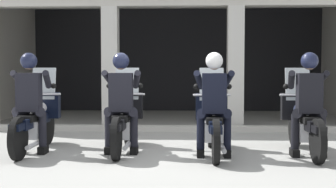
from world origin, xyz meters
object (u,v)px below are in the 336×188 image
at_px(motorcycle_far_left, 36,120).
at_px(police_officer_far_left, 30,94).
at_px(motorcycle_center_left, 124,120).
at_px(motorcycle_far_right, 304,122).
at_px(police_officer_center_right, 214,95).
at_px(motorcycle_center_right, 213,122).
at_px(police_officer_center_left, 121,94).
at_px(police_officer_far_right, 309,95).

distance_m(motorcycle_far_left, police_officer_far_left, 0.52).
distance_m(police_officer_far_left, motorcycle_center_left, 1.53).
bearing_deg(motorcycle_center_left, police_officer_far_left, -169.53).
relative_size(police_officer_far_left, motorcycle_center_left, 0.78).
relative_size(motorcycle_center_left, motorcycle_far_right, 1.00).
bearing_deg(motorcycle_far_left, police_officer_center_right, -17.34).
bearing_deg(motorcycle_far_left, motorcycle_center_right, -11.73).
distance_m(motorcycle_far_left, motorcycle_far_right, 4.30).
distance_m(motorcycle_center_left, motorcycle_far_right, 2.87).
height_order(motorcycle_center_left, police_officer_center_right, police_officer_center_right).
distance_m(motorcycle_center_left, police_officer_center_left, 0.52).
distance_m(police_officer_center_left, motorcycle_far_right, 2.91).
xyz_separation_m(police_officer_center_right, police_officer_far_right, (1.43, 0.09, 0.00)).
height_order(police_officer_center_right, police_officer_far_right, same).
relative_size(police_officer_center_right, motorcycle_far_right, 0.78).
bearing_deg(motorcycle_far_right, motorcycle_center_right, -178.69).
bearing_deg(motorcycle_far_right, police_officer_center_right, -167.67).
distance_m(motorcycle_far_left, police_officer_center_left, 1.52).
bearing_deg(police_officer_center_left, police_officer_far_right, -4.58).
distance_m(motorcycle_far_left, police_officer_center_right, 2.93).
relative_size(motorcycle_far_left, police_officer_center_right, 1.29).
distance_m(motorcycle_center_left, police_officer_far_right, 2.92).
height_order(police_officer_far_left, motorcycle_far_right, police_officer_far_left).
height_order(motorcycle_far_left, police_officer_center_left, police_officer_center_left).
height_order(motorcycle_far_left, police_officer_far_left, police_officer_far_left).
bearing_deg(police_officer_far_left, motorcycle_center_left, 4.18).
xyz_separation_m(police_officer_far_left, motorcycle_center_right, (2.87, 0.13, -0.44)).
distance_m(motorcycle_center_right, police_officer_center_right, 0.52).
distance_m(police_officer_far_left, motorcycle_center_right, 2.90).
xyz_separation_m(police_officer_center_left, motorcycle_center_right, (1.43, 0.09, -0.44)).
bearing_deg(police_officer_center_right, motorcycle_center_right, 88.11).
height_order(motorcycle_center_right, motorcycle_far_right, same).
distance_m(motorcycle_far_right, police_officer_far_right, 0.52).
distance_m(police_officer_far_left, motorcycle_far_right, 4.33).
xyz_separation_m(motorcycle_center_right, police_officer_far_right, (1.43, -0.20, 0.44)).
bearing_deg(motorcycle_center_left, motorcycle_far_left, 179.36).
bearing_deg(police_officer_center_left, police_officer_far_left, 179.36).
relative_size(motorcycle_center_left, police_officer_center_left, 1.29).
bearing_deg(police_officer_center_left, police_officer_center_right, -10.21).
bearing_deg(motorcycle_far_right, police_officer_center_left, -178.69).
bearing_deg(police_officer_center_right, police_officer_far_left, 175.32).
relative_size(police_officer_far_left, police_officer_center_left, 1.00).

